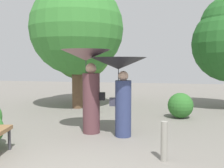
% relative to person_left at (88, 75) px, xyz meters
% --- Properties ---
extents(person_left, '(1.23, 1.23, 2.09)m').
position_rel_person_left_xyz_m(person_left, '(0.00, 0.00, 0.00)').
color(person_left, '#563338').
rests_on(person_left, ground).
extents(person_right, '(1.34, 1.34, 1.89)m').
position_rel_person_left_xyz_m(person_right, '(0.83, -0.16, -0.03)').
color(person_right, navy).
rests_on(person_right, ground).
extents(tree_near_left, '(3.58, 3.58, 5.34)m').
position_rel_person_left_xyz_m(tree_near_left, '(-1.56, 3.50, 1.88)').
color(tree_near_left, brown).
rests_on(tree_near_left, ground).
extents(tree_mid_left, '(2.78, 2.78, 4.14)m').
position_rel_person_left_xyz_m(tree_mid_left, '(-1.98, 5.23, 1.13)').
color(tree_mid_left, '#4C3823').
rests_on(tree_mid_left, ground).
extents(bush_path_left, '(0.81, 0.81, 0.81)m').
position_rel_person_left_xyz_m(bush_path_left, '(2.32, 2.39, -1.07)').
color(bush_path_left, '#2D6B28').
rests_on(bush_path_left, ground).
extents(path_marker_post, '(0.12, 0.12, 0.72)m').
position_rel_person_left_xyz_m(path_marker_post, '(1.92, -1.58, -1.11)').
color(path_marker_post, gray).
rests_on(path_marker_post, ground).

